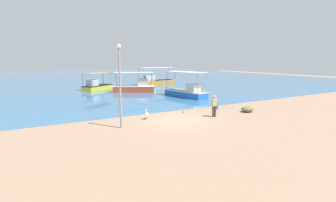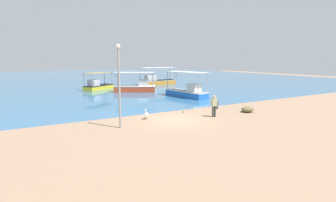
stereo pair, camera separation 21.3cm
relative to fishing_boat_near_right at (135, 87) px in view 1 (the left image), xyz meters
The scene contains 12 objects.
ground 17.36m from the fishing_boat_near_right, 103.06° to the right, with size 120.00×120.00×0.00m, color #8E7058.
harbor_water 31.36m from the fishing_boat_near_right, 97.18° to the left, with size 110.00×90.00×0.00m, color #32638D.
fishing_boat_near_right is the anchor object (origin of this frame).
fishing_boat_center 10.69m from the fishing_boat_near_right, 47.40° to the left, with size 6.83×2.32×2.96m.
fishing_boat_near_left 8.25m from the fishing_boat_near_right, 66.40° to the right, with size 2.59×6.01×2.96m.
fishing_boat_far_left 6.35m from the fishing_boat_near_right, 127.04° to the left, with size 5.06×4.27×2.46m.
pelican 16.60m from the fishing_boat_near_right, 110.40° to the right, with size 0.62×0.67×0.80m.
lamp_post 19.05m from the fishing_boat_near_right, 116.10° to the right, with size 0.28×0.28×5.38m.
mooring_bollard 15.11m from the fishing_boat_near_right, 84.40° to the right, with size 0.27×0.27×0.81m.
fisherman_standing 17.49m from the fishing_boat_near_right, 92.95° to the right, with size 0.43×0.27×1.69m.
net_pile 17.67m from the fishing_boat_near_right, 80.99° to the right, with size 1.09×0.93×0.49m, color brown.
glass_bottle 15.27m from the fishing_boat_near_right, 98.32° to the right, with size 0.07×0.07×0.27m.
Camera 1 is at (-10.17, -15.94, 4.47)m, focal length 28.00 mm.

